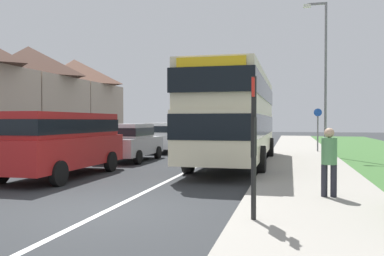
# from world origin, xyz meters

# --- Properties ---
(ground_plane) EXTENTS (120.00, 120.00, 0.00)m
(ground_plane) POSITION_xyz_m (0.00, 0.00, 0.00)
(ground_plane) COLOR #2D3033
(lane_marking_centre) EXTENTS (0.14, 60.00, 0.01)m
(lane_marking_centre) POSITION_xyz_m (0.00, 8.00, 0.00)
(lane_marking_centre) COLOR silver
(lane_marking_centre) RESTS_ON ground_plane
(pavement_near_side) EXTENTS (3.20, 68.00, 0.12)m
(pavement_near_side) POSITION_xyz_m (4.20, 6.00, 0.06)
(pavement_near_side) COLOR #9E998E
(pavement_near_side) RESTS_ON ground_plane
(double_decker_bus) EXTENTS (2.80, 10.77, 3.70)m
(double_decker_bus) POSITION_xyz_m (1.42, 9.03, 2.14)
(double_decker_bus) COLOR beige
(double_decker_bus) RESTS_ON ground_plane
(parked_van_red) EXTENTS (2.11, 5.36, 2.08)m
(parked_van_red) POSITION_xyz_m (-3.62, 4.17, 1.25)
(parked_van_red) COLOR #B21E1E
(parked_van_red) RESTS_ON ground_plane
(parked_car_silver) EXTENTS (1.90, 4.17, 1.69)m
(parked_car_silver) POSITION_xyz_m (-3.46, 9.56, 0.93)
(parked_car_silver) COLOR #B7B7BC
(parked_car_silver) RESTS_ON ground_plane
(parked_car_white) EXTENTS (2.00, 4.19, 1.71)m
(parked_car_white) POSITION_xyz_m (-3.47, 14.78, 0.94)
(parked_car_white) COLOR silver
(parked_car_white) RESTS_ON ground_plane
(pedestrian_at_stop) EXTENTS (0.34, 0.34, 1.67)m
(pedestrian_at_stop) POSITION_xyz_m (4.46, 2.03, 0.98)
(pedestrian_at_stop) COLOR #23232D
(pedestrian_at_stop) RESTS_ON ground_plane
(bus_stop_sign) EXTENTS (0.09, 0.52, 2.60)m
(bus_stop_sign) POSITION_xyz_m (3.00, -0.44, 1.54)
(bus_stop_sign) COLOR black
(bus_stop_sign) RESTS_ON ground_plane
(cycle_route_sign) EXTENTS (0.44, 0.08, 2.52)m
(cycle_route_sign) POSITION_xyz_m (5.11, 16.01, 1.43)
(cycle_route_sign) COLOR slate
(cycle_route_sign) RESTS_ON ground_plane
(street_lamp_mid) EXTENTS (1.14, 0.20, 7.66)m
(street_lamp_mid) POSITION_xyz_m (5.19, 13.33, 4.38)
(street_lamp_mid) COLOR slate
(street_lamp_mid) RESTS_ON ground_plane
(house_terrace_far_side) EXTENTS (6.90, 19.96, 7.52)m
(house_terrace_far_side) POSITION_xyz_m (-15.87, 19.34, 3.76)
(house_terrace_far_side) COLOR tan
(house_terrace_far_side) RESTS_ON ground_plane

